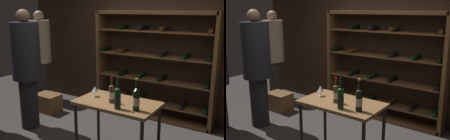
{
  "view_description": "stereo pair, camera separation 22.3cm",
  "coord_description": "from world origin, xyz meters",
  "views": [
    {
      "loc": [
        2.14,
        -2.86,
        2.01
      ],
      "look_at": [
        0.23,
        0.18,
        1.17
      ],
      "focal_mm": 42.53,
      "sensor_mm": 36.0,
      "label": 1
    },
    {
      "loc": [
        2.33,
        -2.73,
        2.01
      ],
      "look_at": [
        0.23,
        0.18,
        1.17
      ],
      "focal_mm": 42.53,
      "sensor_mm": 36.0,
      "label": 2
    }
  ],
  "objects": [
    {
      "name": "back_wall",
      "position": [
        0.0,
        1.75,
        1.37
      ],
      "size": [
        5.61,
        0.1,
        2.74
      ],
      "primitive_type": "cube",
      "color": "#332319",
      "rests_on": "ground"
    },
    {
      "name": "wine_rack",
      "position": [
        0.25,
        1.54,
        0.97
      ],
      "size": [
        2.28,
        0.32,
        1.97
      ],
      "color": "brown",
      "rests_on": "ground"
    },
    {
      "name": "tasting_table",
      "position": [
        0.47,
        -0.07,
        0.73
      ],
      "size": [
        1.07,
        0.62,
        0.82
      ],
      "color": "brown",
      "rests_on": "ground"
    },
    {
      "name": "person_guest_khaki",
      "position": [
        -1.33,
        0.01,
        1.1
      ],
      "size": [
        0.47,
        0.47,
        2.0
      ],
      "rotation": [
        0.0,
        0.0,
        -3.09
      ],
      "color": "black",
      "rests_on": "ground"
    },
    {
      "name": "person_bystander_dark_jacket",
      "position": [
        -2.24,
        1.18,
        1.08
      ],
      "size": [
        0.44,
        0.45,
        1.96
      ],
      "rotation": [
        0.0,
        0.0,
        -2.86
      ],
      "color": "#272727",
      "rests_on": "ground"
    },
    {
      "name": "wine_crate",
      "position": [
        -1.59,
        0.69,
        0.18
      ],
      "size": [
        0.49,
        0.35,
        0.35
      ],
      "primitive_type": "cube",
      "rotation": [
        0.0,
        0.0,
        -0.02
      ],
      "color": "brown",
      "rests_on": "ground"
    },
    {
      "name": "wine_bottle_black_capsule",
      "position": [
        0.6,
        -0.27,
        0.96
      ],
      "size": [
        0.08,
        0.08,
        0.39
      ],
      "color": "black",
      "rests_on": "tasting_table"
    },
    {
      "name": "wine_bottle_gold_foil",
      "position": [
        0.42,
        -0.12,
        0.95
      ],
      "size": [
        0.08,
        0.08,
        0.34
      ],
      "color": "#4C3314",
      "rests_on": "tasting_table"
    },
    {
      "name": "wine_bottle_amber_reserve",
      "position": [
        0.81,
        -0.21,
        0.97
      ],
      "size": [
        0.08,
        0.08,
        0.39
      ],
      "color": "black",
      "rests_on": "tasting_table"
    },
    {
      "name": "wine_glass_stemmed_left",
      "position": [
        0.1,
        -0.04,
        0.93
      ],
      "size": [
        0.08,
        0.08,
        0.15
      ],
      "color": "silver",
      "rests_on": "tasting_table"
    }
  ]
}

